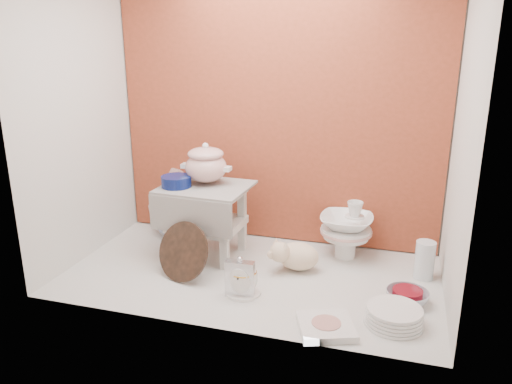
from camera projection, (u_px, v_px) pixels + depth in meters
ground at (251, 274)px, 2.47m from camera, size 1.80×1.80×0.00m
niche_shell at (262, 79)px, 2.36m from camera, size 1.86×1.03×1.53m
step_stool at (207, 221)px, 2.64m from camera, size 0.46×0.40×0.38m
soup_tureen at (206, 163)px, 2.60m from camera, size 0.26×0.26×0.22m
cobalt_bowl at (176, 181)px, 2.56m from camera, size 0.19×0.19×0.06m
floral_platter at (171, 200)px, 2.99m from camera, size 0.40×0.24×0.38m
blue_white_vase at (174, 215)px, 2.94m from camera, size 0.28×0.28×0.24m
lacquer_tray at (183, 252)px, 2.40m from camera, size 0.32×0.21×0.27m
mantel_clock at (240, 277)px, 2.24m from camera, size 0.13×0.05×0.19m
plush_pig at (298, 256)px, 2.49m from camera, size 0.29×0.23×0.16m
teacup_saucer at (243, 292)px, 2.29m from camera, size 0.17×0.17×0.01m
gold_rim_teacup at (243, 281)px, 2.27m from camera, size 0.14×0.14×0.10m
lattice_dish at (326, 326)px, 2.00m from camera, size 0.27×0.27×0.03m
dinner_plate_stack at (394, 316)px, 2.04m from camera, size 0.31×0.31×0.07m
crystal_bowl at (407, 297)px, 2.20m from camera, size 0.23×0.23×0.06m
clear_glass_vase at (425, 260)px, 2.41m from camera, size 0.11×0.11×0.19m
porcelain_tower at (346, 229)px, 2.62m from camera, size 0.33×0.33×0.31m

